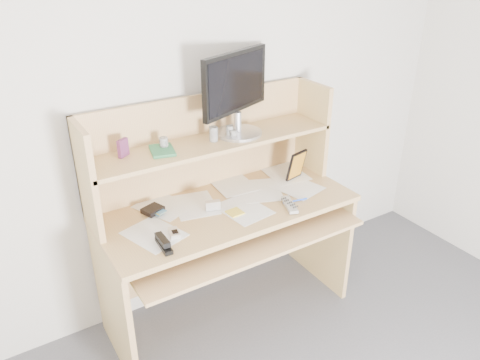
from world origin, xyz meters
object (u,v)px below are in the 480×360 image
desk (221,208)px  game_case (296,165)px  tv_remote (289,205)px  keyboard (240,222)px  monitor (236,91)px

desk → game_case: bearing=-2.8°
tv_remote → game_case: bearing=66.4°
desk → keyboard: desk is taller
game_case → monitor: monitor is taller
desk → keyboard: size_ratio=2.65×
keyboard → game_case: (0.47, 0.12, 0.18)m
keyboard → monitor: monitor is taller
monitor → desk: bearing=-170.6°
desk → monitor: monitor is taller
game_case → tv_remote: bearing=-146.8°
keyboard → game_case: size_ratio=2.89×
tv_remote → game_case: game_case is taller
game_case → keyboard: bearing=-178.8°
desk → monitor: (0.17, 0.10, 0.63)m
desk → tv_remote: desk is taller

